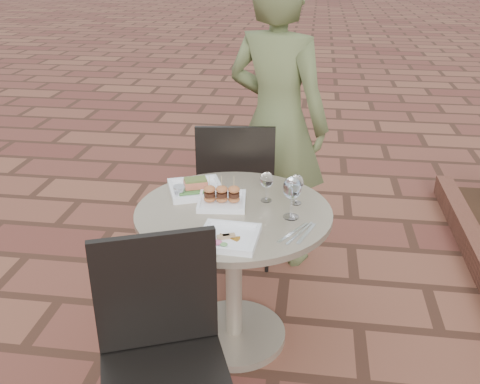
# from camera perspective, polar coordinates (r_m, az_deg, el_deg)

# --- Properties ---
(ground) EXTENTS (60.00, 60.00, 0.00)m
(ground) POSITION_cam_1_polar(r_m,az_deg,el_deg) (3.00, -3.88, -12.69)
(ground) COLOR brown
(ground) RESTS_ON ground
(cafe_table) EXTENTS (0.90, 0.90, 0.73)m
(cafe_table) POSITION_cam_1_polar(r_m,az_deg,el_deg) (2.56, -0.67, -6.82)
(cafe_table) COLOR gray
(cafe_table) RESTS_ON ground
(chair_far) EXTENTS (0.49, 0.49, 0.93)m
(chair_far) POSITION_cam_1_polar(r_m,az_deg,el_deg) (3.15, -0.43, 0.96)
(chair_far) COLOR black
(chair_far) RESTS_ON ground
(chair_near) EXTENTS (0.57, 0.57, 0.93)m
(chair_near) POSITION_cam_1_polar(r_m,az_deg,el_deg) (1.98, -8.34, -15.66)
(chair_near) COLOR black
(chair_near) RESTS_ON ground
(diner) EXTENTS (0.75, 0.64, 1.75)m
(diner) POSITION_cam_1_polar(r_m,az_deg,el_deg) (3.17, 3.98, 7.31)
(diner) COLOR #4F5830
(diner) RESTS_ON ground
(plate_salmon) EXTENTS (0.33, 0.33, 0.07)m
(plate_salmon) POSITION_cam_1_polar(r_m,az_deg,el_deg) (2.61, -4.75, 0.42)
(plate_salmon) COLOR white
(plate_salmon) RESTS_ON cafe_table
(plate_sliders) EXTENTS (0.24, 0.24, 0.14)m
(plate_sliders) POSITION_cam_1_polar(r_m,az_deg,el_deg) (2.48, -1.95, -0.61)
(plate_sliders) COLOR white
(plate_sliders) RESTS_ON cafe_table
(plate_tuna) EXTENTS (0.25, 0.25, 0.03)m
(plate_tuna) POSITION_cam_1_polar(r_m,az_deg,el_deg) (2.18, -1.23, -4.84)
(plate_tuna) COLOR white
(plate_tuna) RESTS_ON cafe_table
(wine_glass_right) EXTENTS (0.08, 0.08, 0.19)m
(wine_glass_right) POSITION_cam_1_polar(r_m,az_deg,el_deg) (2.32, 5.59, 0.30)
(wine_glass_right) COLOR white
(wine_glass_right) RESTS_ON cafe_table
(wine_glass_mid) EXTENTS (0.06, 0.06, 0.15)m
(wine_glass_mid) POSITION_cam_1_polar(r_m,az_deg,el_deg) (2.48, 2.86, 1.23)
(wine_glass_mid) COLOR white
(wine_glass_mid) RESTS_ON cafe_table
(wine_glass_far) EXTENTS (0.06, 0.06, 0.14)m
(wine_glass_far) POSITION_cam_1_polar(r_m,az_deg,el_deg) (2.47, 6.08, 0.94)
(wine_glass_far) COLOR white
(wine_glass_far) RESTS_ON cafe_table
(steel_ramekin) EXTENTS (0.08, 0.08, 0.05)m
(steel_ramekin) POSITION_cam_1_polar(r_m,az_deg,el_deg) (2.58, -6.44, 0.14)
(steel_ramekin) COLOR silver
(steel_ramekin) RESTS_ON cafe_table
(cutlery_set) EXTENTS (0.18, 0.25, 0.00)m
(cutlery_set) POSITION_cam_1_polar(r_m,az_deg,el_deg) (2.25, 6.37, -4.39)
(cutlery_set) COLOR silver
(cutlery_set) RESTS_ON cafe_table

